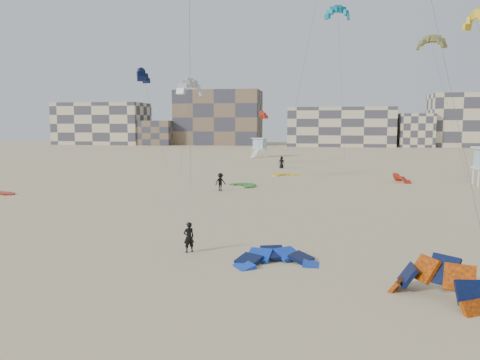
# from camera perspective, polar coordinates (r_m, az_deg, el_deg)

# --- Properties ---
(ground) EXTENTS (320.00, 320.00, 0.00)m
(ground) POSITION_cam_1_polar(r_m,az_deg,el_deg) (22.39, -3.01, -10.96)
(ground) COLOR tan
(ground) RESTS_ON ground
(kite_ground_blue) EXTENTS (4.97, 5.12, 2.12)m
(kite_ground_blue) POSITION_cam_1_polar(r_m,az_deg,el_deg) (23.48, 4.42, -10.12)
(kite_ground_blue) COLOR #0942F5
(kite_ground_blue) RESTS_ON ground
(kite_ground_orange) EXTENTS (5.40, 5.39, 3.80)m
(kite_ground_orange) POSITION_cam_1_polar(r_m,az_deg,el_deg) (20.42, 22.75, -13.28)
(kite_ground_orange) COLOR #FF5A04
(kite_ground_orange) RESTS_ON ground
(kite_ground_green) EXTENTS (4.58, 4.59, 0.59)m
(kite_ground_green) POSITION_cam_1_polar(r_m,az_deg,el_deg) (51.93, 0.43, -0.74)
(kite_ground_green) COLOR #21852B
(kite_ground_green) RESTS_ON ground
(kite_ground_red_far) EXTENTS (3.61, 3.52, 2.99)m
(kite_ground_red_far) POSITION_cam_1_polar(r_m,az_deg,el_deg) (58.53, 19.07, -0.26)
(kite_ground_red_far) COLOR #B51510
(kite_ground_red_far) RESTS_ON ground
(kite_ground_yellow) EXTENTS (4.90, 4.97, 0.61)m
(kite_ground_yellow) POSITION_cam_1_polar(r_m,az_deg,el_deg) (63.15, 5.54, 0.57)
(kite_ground_yellow) COLOR #FFF318
(kite_ground_yellow) RESTS_ON ground
(kitesurfer_main) EXTENTS (0.72, 0.68, 1.65)m
(kitesurfer_main) POSITION_cam_1_polar(r_m,az_deg,el_deg) (25.34, -6.26, -6.94)
(kitesurfer_main) COLOR black
(kitesurfer_main) RESTS_ON ground
(kitesurfer_c) EXTENTS (1.35, 1.29, 1.84)m
(kitesurfer_c) POSITION_cam_1_polar(r_m,az_deg,el_deg) (48.20, -2.40, -0.24)
(kitesurfer_c) COLOR black
(kitesurfer_c) RESTS_ON ground
(kitesurfer_e) EXTENTS (1.02, 0.78, 1.87)m
(kitesurfer_e) POSITION_cam_1_polar(r_m,az_deg,el_deg) (73.06, 5.09, 2.16)
(kitesurfer_e) COLOR black
(kitesurfer_e) RESTS_ON ground
(kite_fly_grey) EXTENTS (4.79, 4.79, 11.07)m
(kite_fly_grey) POSITION_cam_1_polar(r_m,az_deg,el_deg) (53.95, -6.00, 11.00)
(kite_fly_grey) COLOR silver
(kite_fly_grey) RESTS_ON ground
(kite_fly_olive) EXTENTS (4.37, 14.11, 16.89)m
(kite_fly_olive) POSITION_cam_1_polar(r_m,az_deg,el_deg) (62.84, 22.29, 15.15)
(kite_fly_olive) COLOR brown
(kite_fly_olive) RESTS_ON ground
(kite_fly_yellow) EXTENTS (11.07, 7.26, 20.34)m
(kite_fly_yellow) POSITION_cam_1_polar(r_m,az_deg,el_deg) (70.24, 26.84, 16.95)
(kite_fly_yellow) COLOR #FFF318
(kite_fly_yellow) RESTS_ON ground
(kite_fly_navy) EXTENTS (6.73, 5.58, 14.15)m
(kite_fly_navy) POSITION_cam_1_polar(r_m,az_deg,el_deg) (72.25, -11.72, 12.21)
(kite_fly_navy) COLOR #0C1238
(kite_fly_navy) RESTS_ON ground
(kite_fly_teal_b) EXTENTS (4.87, 7.47, 24.63)m
(kite_fly_teal_b) POSITION_cam_1_polar(r_m,az_deg,el_deg) (81.34, 11.86, 19.19)
(kite_fly_teal_b) COLOR #0185A6
(kite_fly_teal_b) RESTS_ON ground
(kite_fly_red) EXTENTS (3.83, 8.13, 8.67)m
(kite_fly_red) POSITION_cam_1_polar(r_m,az_deg,el_deg) (86.97, 2.87, 7.86)
(kite_fly_red) COLOR #B51510
(kite_fly_red) RESTS_ON ground
(lifeguard_tower_far) EXTENTS (3.42, 5.77, 3.97)m
(lifeguard_tower_far) POSITION_cam_1_polar(r_m,az_deg,el_deg) (98.61, 2.41, 3.98)
(lifeguard_tower_far) COLOR white
(lifeguard_tower_far) RESTS_ON ground
(condo_west_a) EXTENTS (30.00, 15.00, 14.00)m
(condo_west_a) POSITION_cam_1_polar(r_m,az_deg,el_deg) (168.32, -16.43, 6.60)
(condo_west_a) COLOR beige
(condo_west_a) RESTS_ON ground
(condo_west_b) EXTENTS (28.00, 14.00, 18.00)m
(condo_west_b) POSITION_cam_1_polar(r_m,az_deg,el_deg) (158.65, -2.63, 7.59)
(condo_west_b) COLOR brown
(condo_west_b) RESTS_ON ground
(condo_mid) EXTENTS (32.00, 16.00, 12.00)m
(condo_mid) POSITION_cam_1_polar(r_m,az_deg,el_deg) (150.85, 12.12, 6.35)
(condo_mid) COLOR beige
(condo_mid) RESTS_ON ground
(condo_east) EXTENTS (26.00, 14.00, 16.00)m
(condo_east) POSITION_cam_1_polar(r_m,az_deg,el_deg) (159.29, 26.74, 6.51)
(condo_east) COLOR beige
(condo_east) RESTS_ON ground
(condo_fill_left) EXTENTS (12.00, 10.00, 8.00)m
(condo_fill_left) POSITION_cam_1_polar(r_m,az_deg,el_deg) (158.58, -10.21, 5.68)
(condo_fill_left) COLOR brown
(condo_fill_left) RESTS_ON ground
(condo_fill_right) EXTENTS (10.00, 10.00, 10.00)m
(condo_fill_right) POSITION_cam_1_polar(r_m,az_deg,el_deg) (151.22, 20.53, 5.69)
(condo_fill_right) COLOR beige
(condo_fill_right) RESTS_ON ground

